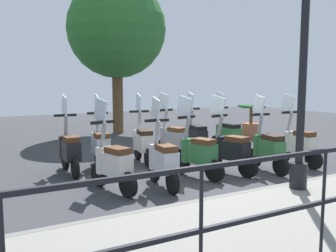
% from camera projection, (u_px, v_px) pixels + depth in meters
% --- Properties ---
extents(ground_plane, '(28.00, 28.00, 0.00)m').
position_uv_depth(ground_plane, '(194.00, 169.00, 7.76)').
color(ground_plane, '#38383D').
extents(promenade_walkway, '(2.20, 20.00, 0.15)m').
position_uv_depth(promenade_walkway, '(322.00, 211.00, 5.02)').
color(promenade_walkway, gray).
rests_on(promenade_walkway, ground_plane).
extents(lamp_post_near, '(0.26, 0.90, 4.66)m').
position_uv_depth(lamp_post_near, '(304.00, 53.00, 5.59)').
color(lamp_post_near, black).
rests_on(lamp_post_near, promenade_walkway).
extents(tree_distant, '(3.31, 3.31, 5.20)m').
position_uv_depth(tree_distant, '(117.00, 29.00, 12.56)').
color(tree_distant, brown).
rests_on(tree_distant, ground_plane).
extents(potted_palm, '(1.06, 0.66, 1.05)m').
position_uv_depth(potted_palm, '(251.00, 124.00, 11.92)').
color(potted_palm, '#9E5B3D').
rests_on(potted_palm, ground_plane).
extents(scooter_near_0, '(1.23, 0.44, 1.54)m').
position_uv_depth(scooter_near_0, '(299.00, 143.00, 7.98)').
color(scooter_near_0, black).
rests_on(scooter_near_0, ground_plane).
extents(scooter_near_1, '(1.23, 0.44, 1.54)m').
position_uv_depth(scooter_near_1, '(268.00, 148.00, 7.46)').
color(scooter_near_1, black).
rests_on(scooter_near_1, ground_plane).
extents(scooter_near_2, '(1.21, 0.53, 1.54)m').
position_uv_depth(scooter_near_2, '(231.00, 150.00, 7.25)').
color(scooter_near_2, black).
rests_on(scooter_near_2, ground_plane).
extents(scooter_near_3, '(1.20, 0.54, 1.54)m').
position_uv_depth(scooter_near_3, '(197.00, 153.00, 6.97)').
color(scooter_near_3, black).
rests_on(scooter_near_3, ground_plane).
extents(scooter_near_4, '(1.23, 0.44, 1.54)m').
position_uv_depth(scooter_near_4, '(163.00, 160.00, 6.33)').
color(scooter_near_4, black).
rests_on(scooter_near_4, ground_plane).
extents(scooter_near_5, '(1.21, 0.51, 1.54)m').
position_uv_depth(scooter_near_5, '(113.00, 163.00, 6.10)').
color(scooter_near_5, black).
rests_on(scooter_near_5, ground_plane).
extents(scooter_far_0, '(1.23, 0.44, 1.54)m').
position_uv_depth(scooter_far_0, '(227.00, 134.00, 9.34)').
color(scooter_far_0, black).
rests_on(scooter_far_0, ground_plane).
extents(scooter_far_1, '(1.23, 0.45, 1.54)m').
position_uv_depth(scooter_far_1, '(196.00, 136.00, 8.96)').
color(scooter_far_1, black).
rests_on(scooter_far_1, ground_plane).
extents(scooter_far_2, '(1.22, 0.49, 1.54)m').
position_uv_depth(scooter_far_2, '(173.00, 139.00, 8.63)').
color(scooter_far_2, black).
rests_on(scooter_far_2, ground_plane).
extents(scooter_far_3, '(1.23, 0.46, 1.54)m').
position_uv_depth(scooter_far_3, '(143.00, 142.00, 8.19)').
color(scooter_far_3, black).
rests_on(scooter_far_3, ground_plane).
extents(scooter_far_4, '(1.23, 0.46, 1.54)m').
position_uv_depth(scooter_far_4, '(100.00, 145.00, 7.76)').
color(scooter_far_4, black).
rests_on(scooter_far_4, ground_plane).
extents(scooter_far_5, '(1.23, 0.44, 1.54)m').
position_uv_depth(scooter_far_5, '(70.00, 149.00, 7.29)').
color(scooter_far_5, black).
rests_on(scooter_far_5, ground_plane).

